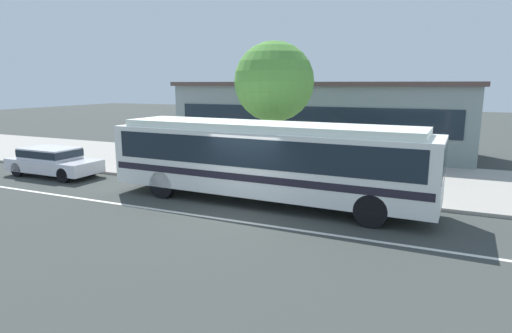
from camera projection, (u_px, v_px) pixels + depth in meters
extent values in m
plane|color=#383D39|center=(240.00, 213.00, 13.99)|extent=(120.00, 120.00, 0.00)
cube|color=#A09A91|center=(305.00, 172.00, 20.12)|extent=(60.00, 8.00, 0.12)
cube|color=silver|center=(228.00, 220.00, 13.28)|extent=(56.00, 0.16, 0.01)
cube|color=white|center=(265.00, 161.00, 14.96)|extent=(11.52, 2.75, 2.16)
cube|color=white|center=(265.00, 126.00, 14.73)|extent=(10.60, 2.44, 0.24)
cube|color=#19232D|center=(265.00, 148.00, 14.88)|extent=(10.84, 2.76, 0.95)
cube|color=black|center=(265.00, 172.00, 15.04)|extent=(11.29, 2.77, 0.24)
cube|color=#19232D|center=(443.00, 161.00, 12.44)|extent=(0.18, 2.14, 1.04)
cylinder|color=black|center=(384.00, 194.00, 14.43)|extent=(1.01, 0.31, 1.00)
cylinder|color=black|center=(371.00, 211.00, 12.53)|extent=(1.01, 0.31, 1.00)
cylinder|color=black|center=(195.00, 174.00, 17.68)|extent=(1.01, 0.31, 1.00)
cylinder|color=black|center=(163.00, 184.00, 15.78)|extent=(1.01, 0.31, 1.00)
cube|color=silver|center=(54.00, 165.00, 19.47)|extent=(4.38, 1.80, 0.55)
cube|color=silver|center=(50.00, 153.00, 19.46)|extent=(2.46, 1.58, 0.50)
cube|color=#19232D|center=(50.00, 153.00, 19.46)|extent=(2.50, 1.60, 0.32)
cylinder|color=black|center=(91.00, 169.00, 19.61)|extent=(0.64, 0.22, 0.64)
cylinder|color=black|center=(64.00, 175.00, 18.22)|extent=(0.64, 0.22, 0.64)
cylinder|color=black|center=(47.00, 164.00, 20.79)|extent=(0.64, 0.22, 0.64)
cylinder|color=black|center=(18.00, 170.00, 19.41)|extent=(0.64, 0.22, 0.64)
cylinder|color=#2E2A35|center=(303.00, 178.00, 16.52)|extent=(0.14, 0.14, 0.91)
cylinder|color=#2E2A35|center=(306.00, 179.00, 16.40)|extent=(0.14, 0.14, 0.91)
cylinder|color=gold|center=(305.00, 158.00, 16.31)|extent=(0.45, 0.45, 0.65)
sphere|color=#D79287|center=(305.00, 147.00, 16.23)|extent=(0.21, 0.21, 0.21)
cylinder|color=gray|center=(394.00, 167.00, 14.82)|extent=(0.08, 0.08, 2.40)
cube|color=yellow|center=(396.00, 138.00, 14.63)|extent=(0.06, 0.44, 0.56)
cylinder|color=brown|center=(274.00, 143.00, 18.78)|extent=(0.28, 0.28, 2.91)
sphere|color=#54933B|center=(274.00, 82.00, 18.28)|extent=(3.41, 3.41, 3.41)
cube|color=gray|center=(321.00, 119.00, 26.24)|extent=(17.05, 6.07, 4.00)
cube|color=#19232D|center=(306.00, 120.00, 23.47)|extent=(15.69, 0.04, 1.44)
cube|color=#4C3B37|center=(322.00, 84.00, 25.84)|extent=(17.45, 6.47, 0.24)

